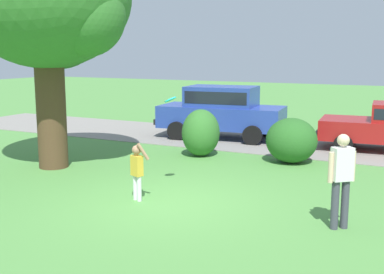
# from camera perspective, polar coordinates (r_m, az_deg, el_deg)

# --- Properties ---
(ground_plane) EXTENTS (80.00, 80.00, 0.00)m
(ground_plane) POSITION_cam_1_polar(r_m,az_deg,el_deg) (10.54, -2.99, -7.60)
(ground_plane) COLOR #518E42
(driveway_strip) EXTENTS (28.00, 4.40, 0.02)m
(driveway_strip) POSITION_cam_1_polar(r_m,az_deg,el_deg) (17.47, 9.57, -0.64)
(driveway_strip) COLOR gray
(driveway_strip) RESTS_ON ground
(oak_tree_large) EXTENTS (4.55, 4.74, 6.55)m
(oak_tree_large) POSITION_cam_1_polar(r_m,az_deg,el_deg) (14.06, -16.06, 14.62)
(oak_tree_large) COLOR #513823
(oak_tree_large) RESTS_ON ground
(shrub_near_tree) EXTENTS (1.14, 1.26, 1.44)m
(shrub_near_tree) POSITION_cam_1_polar(r_m,az_deg,el_deg) (14.98, 1.03, 0.50)
(shrub_near_tree) COLOR #33702B
(shrub_near_tree) RESTS_ON ground
(shrub_centre_left) EXTENTS (1.47, 1.41, 1.30)m
(shrub_centre_left) POSITION_cam_1_polar(r_m,az_deg,el_deg) (14.34, 11.48, -0.40)
(shrub_centre_left) COLOR #286023
(shrub_centre_left) RESTS_ON ground
(parked_suv) EXTENTS (4.86, 2.47, 1.92)m
(parked_suv) POSITION_cam_1_polar(r_m,az_deg,el_deg) (18.01, 3.45, 3.23)
(parked_suv) COLOR #28429E
(parked_suv) RESTS_ON ground
(child_thrower) EXTENTS (0.48, 0.24, 1.29)m
(child_thrower) POSITION_cam_1_polar(r_m,az_deg,el_deg) (10.54, -6.41, -3.60)
(child_thrower) COLOR white
(child_thrower) RESTS_ON ground
(frisbee) EXTENTS (0.27, 0.28, 0.15)m
(frisbee) POSITION_cam_1_polar(r_m,az_deg,el_deg) (11.04, -2.53, 4.38)
(frisbee) COLOR #1EB7B2
(adult_onlooker) EXTENTS (0.42, 0.40, 1.74)m
(adult_onlooker) POSITION_cam_1_polar(r_m,az_deg,el_deg) (9.16, 16.97, -4.35)
(adult_onlooker) COLOR #3F3F4C
(adult_onlooker) RESTS_ON ground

